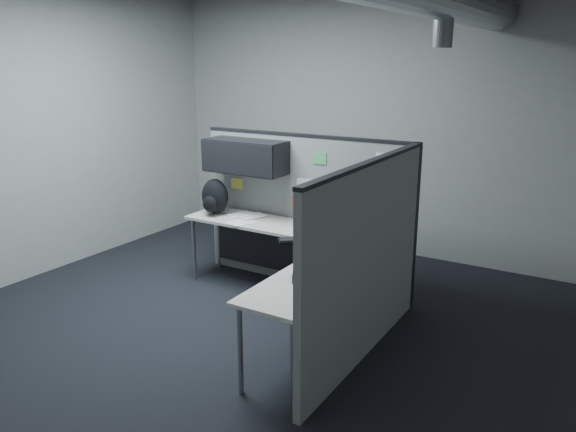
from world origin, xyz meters
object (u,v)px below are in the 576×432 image
Objects in this scene: keyboard at (300,240)px; desk at (295,248)px; monitor at (362,213)px; phone at (305,274)px; backpack at (215,197)px.

desk is at bearing 143.19° from keyboard.
monitor is 1.86× the size of phone.
keyboard is at bearing -153.17° from monitor.
desk is 1.08m from phone.
keyboard is 0.90m from phone.
backpack is (-1.16, 0.25, 0.31)m from desk.
phone is (0.06, -1.18, -0.20)m from monitor.
keyboard is (0.12, -0.11, 0.13)m from desk.
phone is at bearing -104.76° from monitor.
backpack is at bearing 170.84° from keyboard.
backpack is (-1.71, -0.06, -0.05)m from monitor.
phone reaches higher than keyboard.
monitor reaches higher than phone.
monitor is 1.71m from backpack.
backpack reaches higher than phone.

